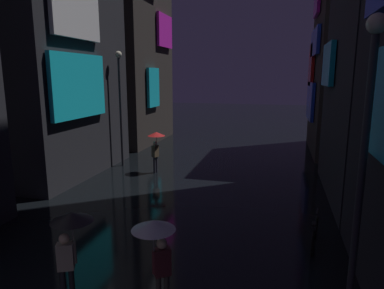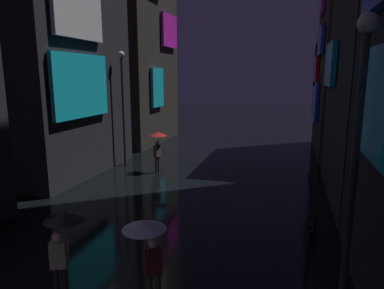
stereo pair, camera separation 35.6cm
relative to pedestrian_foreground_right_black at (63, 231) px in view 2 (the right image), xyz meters
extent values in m
cube|color=#19D8F2|center=(-4.58, 7.86, 2.84)|extent=(0.20, 4.08, 2.84)
cube|color=white|center=(-4.58, 7.98, 6.20)|extent=(0.20, 3.54, 2.63)
cube|color=#2D2826|center=(-6.73, 18.20, 7.81)|extent=(4.00, 7.62, 18.97)
cube|color=#19D8F2|center=(-4.58, 17.09, 2.48)|extent=(0.20, 1.95, 2.72)
cube|color=#F226D8|center=(-4.58, 19.76, 6.62)|extent=(0.20, 2.97, 2.40)
cube|color=#19D8F2|center=(6.12, 10.25, 3.77)|extent=(0.20, 2.64, 1.81)
cube|color=#2D2826|center=(8.27, 18.00, 4.51)|extent=(4.00, 7.22, 12.36)
cube|color=#264CF9|center=(6.12, 18.28, 1.67)|extent=(0.20, 3.93, 2.44)
cube|color=red|center=(6.12, 19.42, 4.03)|extent=(0.20, 2.35, 2.80)
cube|color=#264CF9|center=(6.12, 17.65, 5.36)|extent=(0.20, 4.32, 1.64)
cylinder|color=black|center=(-0.18, -0.12, -1.24)|extent=(0.12, 0.12, 0.85)
cylinder|color=black|center=(-0.01, -0.04, -1.24)|extent=(0.12, 0.12, 0.85)
cube|color=gray|center=(-0.10, -0.08, -0.52)|extent=(0.40, 0.34, 0.60)
sphere|color=beige|center=(-0.10, -0.08, -0.11)|extent=(0.22, 0.22, 0.22)
cylinder|color=gray|center=(0.05, 0.04, -0.47)|extent=(0.09, 0.09, 0.50)
cylinder|color=slate|center=(0.05, 0.04, -0.13)|extent=(0.02, 0.02, 0.77)
cone|color=black|center=(0.05, 0.04, 0.35)|extent=(0.90, 0.90, 0.20)
cylinder|color=#2D2D38|center=(-1.96, 10.18, -1.24)|extent=(0.12, 0.12, 0.85)
cylinder|color=#2D2D38|center=(-1.91, 10.35, -1.24)|extent=(0.12, 0.12, 0.85)
cube|color=brown|center=(-1.94, 10.27, -0.52)|extent=(0.32, 0.39, 0.60)
sphere|color=beige|center=(-1.94, 10.27, -0.11)|extent=(0.22, 0.22, 0.22)
cylinder|color=brown|center=(-1.92, 10.45, -0.47)|extent=(0.09, 0.09, 0.50)
cylinder|color=slate|center=(-1.92, 10.45, -0.13)|extent=(0.02, 0.02, 0.77)
cone|color=red|center=(-1.92, 10.45, 0.35)|extent=(0.90, 0.90, 0.20)
cube|color=#4C1E23|center=(1.99, 0.23, -0.52)|extent=(0.40, 0.37, 0.60)
sphere|color=beige|center=(1.99, 0.23, -0.11)|extent=(0.22, 0.22, 0.22)
cylinder|color=#4C1E23|center=(1.87, 0.09, -0.47)|extent=(0.09, 0.09, 0.50)
cylinder|color=slate|center=(1.87, 0.09, -0.13)|extent=(0.02, 0.02, 0.77)
cone|color=silver|center=(1.87, 0.09, 0.35)|extent=(0.90, 0.90, 0.20)
torus|color=black|center=(5.46, 4.58, -1.31)|extent=(0.18, 0.72, 0.72)
torus|color=black|center=(5.28, 3.49, -1.31)|extent=(0.18, 0.72, 0.72)
cylinder|color=black|center=(5.37, 4.03, -1.13)|extent=(0.22, 0.99, 0.05)
cylinder|color=black|center=(5.28, 3.49, -0.96)|extent=(0.04, 0.04, 0.40)
cube|color=black|center=(5.28, 3.49, -0.74)|extent=(0.16, 0.26, 0.06)
cylinder|color=black|center=(5.46, 4.58, -0.76)|extent=(0.11, 0.45, 0.03)
cylinder|color=#2D2D33|center=(5.77, 0.93, 1.16)|extent=(0.14, 0.14, 5.66)
sphere|color=#F9EFCC|center=(5.77, 0.93, 4.17)|extent=(0.36, 0.36, 0.36)
cylinder|color=#2D2D33|center=(-4.23, 11.16, 1.28)|extent=(0.14, 0.14, 5.89)
sphere|color=#F9EFCC|center=(-4.23, 11.16, 4.40)|extent=(0.36, 0.36, 0.36)
camera|label=1|loc=(4.23, -5.90, 3.28)|focal=32.00mm
camera|label=2|loc=(4.57, -5.81, 3.28)|focal=32.00mm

